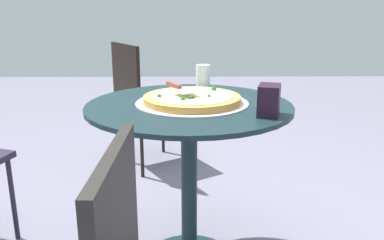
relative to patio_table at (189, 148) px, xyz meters
name	(u,v)px	position (x,y,z in m)	size (l,w,h in m)	color
patio_table	(189,148)	(0.00, 0.00, 0.00)	(0.84, 0.84, 0.76)	#162A2E
pizza_on_tray	(192,99)	(0.01, 0.01, 0.21)	(0.46, 0.46, 0.05)	silver
pizza_server	(179,88)	(-0.04, 0.04, 0.25)	(0.14, 0.21, 0.02)	silver
drinking_cup	(203,77)	(0.07, 0.31, 0.25)	(0.07, 0.07, 0.12)	silver
napkin_dispenser	(269,100)	(0.29, -0.18, 0.25)	(0.10, 0.07, 0.11)	black
patio_chair_corner	(142,97)	(-0.32, 1.17, -0.04)	(0.57, 0.57, 0.90)	black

